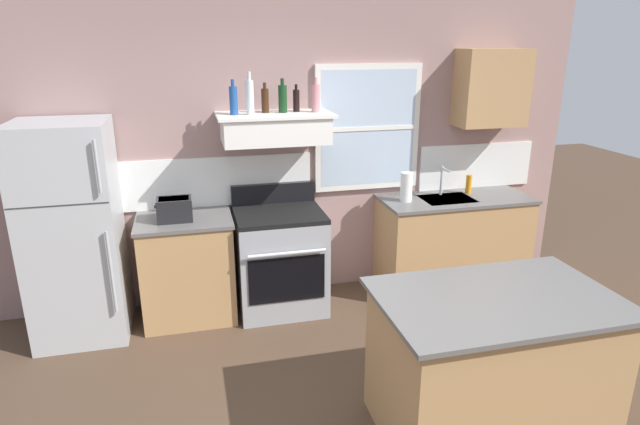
# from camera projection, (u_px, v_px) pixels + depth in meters

# --- Properties ---
(back_wall) EXTENTS (5.40, 0.11, 2.70)m
(back_wall) POSITION_uv_depth(u_px,v_px,m) (301.00, 152.00, 4.86)
(back_wall) COLOR gray
(back_wall) RESTS_ON ground_plane
(refrigerator) EXTENTS (0.70, 0.72, 1.75)m
(refrigerator) POSITION_uv_depth(u_px,v_px,m) (73.00, 233.00, 4.20)
(refrigerator) COLOR #B7BABC
(refrigerator) RESTS_ON ground_plane
(counter_left_of_stove) EXTENTS (0.79, 0.63, 0.91)m
(counter_left_of_stove) POSITION_uv_depth(u_px,v_px,m) (188.00, 268.00, 4.59)
(counter_left_of_stove) COLOR tan
(counter_left_of_stove) RESTS_ON ground_plane
(toaster) EXTENTS (0.30, 0.20, 0.19)m
(toaster) POSITION_uv_depth(u_px,v_px,m) (175.00, 209.00, 4.35)
(toaster) COLOR black
(toaster) RESTS_ON counter_left_of_stove
(stove_range) EXTENTS (0.76, 0.69, 1.09)m
(stove_range) POSITION_uv_depth(u_px,v_px,m) (280.00, 260.00, 4.73)
(stove_range) COLOR #9EA0A5
(stove_range) RESTS_ON ground_plane
(range_hood_shelf) EXTENTS (0.96, 0.52, 0.24)m
(range_hood_shelf) POSITION_uv_depth(u_px,v_px,m) (275.00, 128.00, 4.46)
(range_hood_shelf) COLOR white
(bottle_blue_liqueur) EXTENTS (0.07, 0.07, 0.28)m
(bottle_blue_liqueur) POSITION_uv_depth(u_px,v_px,m) (233.00, 100.00, 4.30)
(bottle_blue_liqueur) COLOR #1E478C
(bottle_blue_liqueur) RESTS_ON range_hood_shelf
(bottle_clear_tall) EXTENTS (0.06, 0.06, 0.34)m
(bottle_clear_tall) POSITION_uv_depth(u_px,v_px,m) (250.00, 97.00, 4.29)
(bottle_clear_tall) COLOR silver
(bottle_clear_tall) RESTS_ON range_hood_shelf
(bottle_brown_stout) EXTENTS (0.06, 0.06, 0.25)m
(bottle_brown_stout) POSITION_uv_depth(u_px,v_px,m) (265.00, 100.00, 4.42)
(bottle_brown_stout) COLOR #381E0F
(bottle_brown_stout) RESTS_ON range_hood_shelf
(bottle_dark_green_wine) EXTENTS (0.07, 0.07, 0.28)m
(bottle_dark_green_wine) POSITION_uv_depth(u_px,v_px,m) (283.00, 98.00, 4.43)
(bottle_dark_green_wine) COLOR #143819
(bottle_dark_green_wine) RESTS_ON range_hood_shelf
(bottle_balsamic_dark) EXTENTS (0.06, 0.06, 0.23)m
(bottle_balsamic_dark) POSITION_uv_depth(u_px,v_px,m) (296.00, 100.00, 4.49)
(bottle_balsamic_dark) COLOR black
(bottle_balsamic_dark) RESTS_ON range_hood_shelf
(bottle_rose_pink) EXTENTS (0.07, 0.07, 0.28)m
(bottle_rose_pink) POSITION_uv_depth(u_px,v_px,m) (316.00, 98.00, 4.46)
(bottle_rose_pink) COLOR #C67F84
(bottle_rose_pink) RESTS_ON range_hood_shelf
(counter_right_with_sink) EXTENTS (1.43, 0.63, 0.91)m
(counter_right_with_sink) POSITION_uv_depth(u_px,v_px,m) (452.00, 242.00, 5.16)
(counter_right_with_sink) COLOR tan
(counter_right_with_sink) RESTS_ON ground_plane
(sink_faucet) EXTENTS (0.03, 0.17, 0.28)m
(sink_faucet) POSITION_uv_depth(u_px,v_px,m) (443.00, 177.00, 5.04)
(sink_faucet) COLOR silver
(sink_faucet) RESTS_ON counter_right_with_sink
(paper_towel_roll) EXTENTS (0.11, 0.11, 0.27)m
(paper_towel_roll) POSITION_uv_depth(u_px,v_px,m) (406.00, 187.00, 4.86)
(paper_towel_roll) COLOR white
(paper_towel_roll) RESTS_ON counter_right_with_sink
(dish_soap_bottle) EXTENTS (0.06, 0.06, 0.18)m
(dish_soap_bottle) POSITION_uv_depth(u_px,v_px,m) (469.00, 184.00, 5.13)
(dish_soap_bottle) COLOR orange
(dish_soap_bottle) RESTS_ON counter_right_with_sink
(kitchen_island) EXTENTS (1.40, 0.90, 0.91)m
(kitchen_island) POSITION_uv_depth(u_px,v_px,m) (491.00, 364.00, 3.23)
(kitchen_island) COLOR tan
(kitchen_island) RESTS_ON ground_plane
(upper_cabinet_right) EXTENTS (0.64, 0.32, 0.70)m
(upper_cabinet_right) POSITION_uv_depth(u_px,v_px,m) (492.00, 88.00, 4.93)
(upper_cabinet_right) COLOR tan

